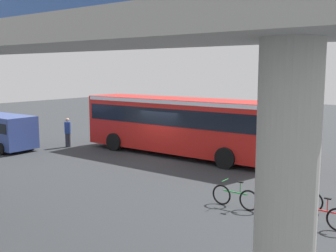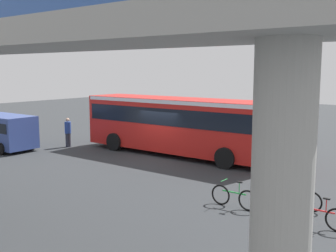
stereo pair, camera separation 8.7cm
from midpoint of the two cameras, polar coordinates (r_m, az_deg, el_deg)
The scene contains 12 objects.
ground at distance 22.20m, azimuth -0.69°, elevation -4.35°, with size 80.00×80.00×0.00m, color #2D3033.
city_bus at distance 22.45m, azimuth 1.53°, elevation 0.67°, with size 11.54×2.85×3.15m.
parked_van at distance 26.23m, azimuth -22.29°, elevation -0.42°, with size 4.80×2.17×2.05m.
bicycle_orange at distance 14.70m, azimuth 17.67°, elevation -9.64°, with size 1.77×0.44×0.96m.
bicycle_red at distance 13.27m, azimuth 20.61°, elevation -11.70°, with size 1.77×0.44×0.96m.
bicycle_green at distance 14.34m, azimuth 9.42°, elevation -9.82°, with size 1.77×0.44×0.96m.
pedestrian at distance 25.62m, azimuth -13.75°, elevation -0.91°, with size 0.38×0.38×1.79m.
traffic_sign at distance 25.40m, azimuth 4.65°, elevation 1.50°, with size 0.08×0.60×2.80m.
lane_dash_leftmost at distance 22.21m, azimuth 17.09°, elevation -4.69°, with size 2.00×0.20×0.01m, color silver.
lane_dash_left at distance 23.82m, azimuth 8.00°, elevation -3.57°, with size 2.00×0.20×0.01m, color silver.
lane_dash_centre at distance 25.95m, azimuth 0.25°, elevation -2.55°, with size 2.00×0.20×0.01m, color silver.
lane_dash_right at distance 28.49m, azimuth -6.21°, elevation -1.65°, with size 2.00×0.20×0.01m, color silver.
Camera 2 is at (-13.30, 17.14, 4.71)m, focal length 43.47 mm.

